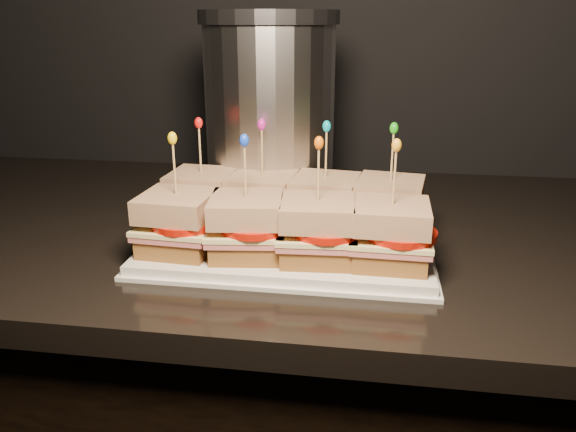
# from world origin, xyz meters

# --- Properties ---
(granite_slab) EXTENTS (2.55, 0.73, 0.04)m
(granite_slab) POSITION_xyz_m (-0.02, 1.65, 0.92)
(granite_slab) COLOR black
(granite_slab) RESTS_ON cabinet
(platter) EXTENTS (0.40, 0.25, 0.02)m
(platter) POSITION_xyz_m (-0.35, 1.52, 0.95)
(platter) COLOR white
(platter) RESTS_ON granite_slab
(platter_rim) EXTENTS (0.41, 0.26, 0.01)m
(platter_rim) POSITION_xyz_m (-0.35, 1.52, 0.94)
(platter_rim) COLOR white
(platter_rim) RESTS_ON granite_slab
(sandwich_0_bread_bot) EXTENTS (0.10, 0.10, 0.03)m
(sandwich_0_bread_bot) POSITION_xyz_m (-0.49, 1.58, 0.97)
(sandwich_0_bread_bot) COLOR #5A3510
(sandwich_0_bread_bot) RESTS_ON platter
(sandwich_0_ham) EXTENTS (0.11, 0.10, 0.01)m
(sandwich_0_ham) POSITION_xyz_m (-0.49, 1.58, 0.99)
(sandwich_0_ham) COLOR #C65759
(sandwich_0_ham) RESTS_ON sandwich_0_bread_bot
(sandwich_0_cheese) EXTENTS (0.11, 0.10, 0.01)m
(sandwich_0_cheese) POSITION_xyz_m (-0.49, 1.58, 0.99)
(sandwich_0_cheese) COLOR #FFF0A0
(sandwich_0_cheese) RESTS_ON sandwich_0_ham
(sandwich_0_tomato) EXTENTS (0.09, 0.09, 0.01)m
(sandwich_0_tomato) POSITION_xyz_m (-0.48, 1.57, 1.00)
(sandwich_0_tomato) COLOR red
(sandwich_0_tomato) RESTS_ON sandwich_0_cheese
(sandwich_0_bread_top) EXTENTS (0.10, 0.10, 0.03)m
(sandwich_0_bread_top) POSITION_xyz_m (-0.49, 1.58, 1.02)
(sandwich_0_bread_top) COLOR maroon
(sandwich_0_bread_top) RESTS_ON sandwich_0_tomato
(sandwich_0_pick) EXTENTS (0.00, 0.00, 0.09)m
(sandwich_0_pick) POSITION_xyz_m (-0.49, 1.58, 1.07)
(sandwich_0_pick) COLOR tan
(sandwich_0_pick) RESTS_ON sandwich_0_bread_top
(sandwich_0_frill) EXTENTS (0.01, 0.01, 0.02)m
(sandwich_0_frill) POSITION_xyz_m (-0.49, 1.58, 1.11)
(sandwich_0_frill) COLOR red
(sandwich_0_frill) RESTS_ON sandwich_0_pick
(sandwich_1_bread_bot) EXTENTS (0.10, 0.10, 0.03)m
(sandwich_1_bread_bot) POSITION_xyz_m (-0.40, 1.58, 0.97)
(sandwich_1_bread_bot) COLOR #5A3510
(sandwich_1_bread_bot) RESTS_ON platter
(sandwich_1_ham) EXTENTS (0.11, 0.11, 0.01)m
(sandwich_1_ham) POSITION_xyz_m (-0.40, 1.58, 0.99)
(sandwich_1_ham) COLOR #C65759
(sandwich_1_ham) RESTS_ON sandwich_1_bread_bot
(sandwich_1_cheese) EXTENTS (0.11, 0.11, 0.01)m
(sandwich_1_cheese) POSITION_xyz_m (-0.40, 1.58, 0.99)
(sandwich_1_cheese) COLOR #FFF0A0
(sandwich_1_cheese) RESTS_ON sandwich_1_ham
(sandwich_1_tomato) EXTENTS (0.09, 0.09, 0.01)m
(sandwich_1_tomato) POSITION_xyz_m (-0.39, 1.57, 1.00)
(sandwich_1_tomato) COLOR red
(sandwich_1_tomato) RESTS_ON sandwich_1_cheese
(sandwich_1_bread_top) EXTENTS (0.10, 0.10, 0.03)m
(sandwich_1_bread_top) POSITION_xyz_m (-0.40, 1.58, 1.02)
(sandwich_1_bread_top) COLOR maroon
(sandwich_1_bread_top) RESTS_ON sandwich_1_tomato
(sandwich_1_pick) EXTENTS (0.00, 0.00, 0.09)m
(sandwich_1_pick) POSITION_xyz_m (-0.40, 1.58, 1.07)
(sandwich_1_pick) COLOR tan
(sandwich_1_pick) RESTS_ON sandwich_1_bread_top
(sandwich_1_frill) EXTENTS (0.01, 0.01, 0.02)m
(sandwich_1_frill) POSITION_xyz_m (-0.40, 1.58, 1.11)
(sandwich_1_frill) COLOR #C51792
(sandwich_1_frill) RESTS_ON sandwich_1_pick
(sandwich_2_bread_bot) EXTENTS (0.10, 0.10, 0.03)m
(sandwich_2_bread_bot) POSITION_xyz_m (-0.31, 1.58, 0.97)
(sandwich_2_bread_bot) COLOR #5A3510
(sandwich_2_bread_bot) RESTS_ON platter
(sandwich_2_ham) EXTENTS (0.11, 0.11, 0.01)m
(sandwich_2_ham) POSITION_xyz_m (-0.31, 1.58, 0.99)
(sandwich_2_ham) COLOR #C65759
(sandwich_2_ham) RESTS_ON sandwich_2_bread_bot
(sandwich_2_cheese) EXTENTS (0.11, 0.11, 0.01)m
(sandwich_2_cheese) POSITION_xyz_m (-0.31, 1.58, 0.99)
(sandwich_2_cheese) COLOR #FFF0A0
(sandwich_2_cheese) RESTS_ON sandwich_2_ham
(sandwich_2_tomato) EXTENTS (0.09, 0.09, 0.01)m
(sandwich_2_tomato) POSITION_xyz_m (-0.29, 1.57, 1.00)
(sandwich_2_tomato) COLOR red
(sandwich_2_tomato) RESTS_ON sandwich_2_cheese
(sandwich_2_bread_top) EXTENTS (0.10, 0.10, 0.03)m
(sandwich_2_bread_top) POSITION_xyz_m (-0.31, 1.58, 1.02)
(sandwich_2_bread_top) COLOR maroon
(sandwich_2_bread_top) RESTS_ON sandwich_2_tomato
(sandwich_2_pick) EXTENTS (0.00, 0.00, 0.09)m
(sandwich_2_pick) POSITION_xyz_m (-0.31, 1.58, 1.07)
(sandwich_2_pick) COLOR tan
(sandwich_2_pick) RESTS_ON sandwich_2_bread_top
(sandwich_2_frill) EXTENTS (0.01, 0.01, 0.02)m
(sandwich_2_frill) POSITION_xyz_m (-0.31, 1.58, 1.11)
(sandwich_2_frill) COLOR #079EB6
(sandwich_2_frill) RESTS_ON sandwich_2_pick
(sandwich_3_bread_bot) EXTENTS (0.10, 0.10, 0.03)m
(sandwich_3_bread_bot) POSITION_xyz_m (-0.21, 1.58, 0.97)
(sandwich_3_bread_bot) COLOR #5A3510
(sandwich_3_bread_bot) RESTS_ON platter
(sandwich_3_ham) EXTENTS (0.11, 0.11, 0.01)m
(sandwich_3_ham) POSITION_xyz_m (-0.21, 1.58, 0.99)
(sandwich_3_ham) COLOR #C65759
(sandwich_3_ham) RESTS_ON sandwich_3_bread_bot
(sandwich_3_cheese) EXTENTS (0.11, 0.11, 0.01)m
(sandwich_3_cheese) POSITION_xyz_m (-0.21, 1.58, 0.99)
(sandwich_3_cheese) COLOR #FFF0A0
(sandwich_3_cheese) RESTS_ON sandwich_3_ham
(sandwich_3_tomato) EXTENTS (0.09, 0.09, 0.01)m
(sandwich_3_tomato) POSITION_xyz_m (-0.20, 1.57, 1.00)
(sandwich_3_tomato) COLOR red
(sandwich_3_tomato) RESTS_ON sandwich_3_cheese
(sandwich_3_bread_top) EXTENTS (0.10, 0.10, 0.03)m
(sandwich_3_bread_top) POSITION_xyz_m (-0.21, 1.58, 1.02)
(sandwich_3_bread_top) COLOR maroon
(sandwich_3_bread_top) RESTS_ON sandwich_3_tomato
(sandwich_3_pick) EXTENTS (0.00, 0.00, 0.09)m
(sandwich_3_pick) POSITION_xyz_m (-0.21, 1.58, 1.07)
(sandwich_3_pick) COLOR tan
(sandwich_3_pick) RESTS_ON sandwich_3_bread_top
(sandwich_3_frill) EXTENTS (0.01, 0.01, 0.02)m
(sandwich_3_frill) POSITION_xyz_m (-0.21, 1.58, 1.11)
(sandwich_3_frill) COLOR #20A617
(sandwich_3_frill) RESTS_ON sandwich_3_pick
(sandwich_4_bread_bot) EXTENTS (0.10, 0.10, 0.03)m
(sandwich_4_bread_bot) POSITION_xyz_m (-0.49, 1.46, 0.97)
(sandwich_4_bread_bot) COLOR #5A3510
(sandwich_4_bread_bot) RESTS_ON platter
(sandwich_4_ham) EXTENTS (0.11, 0.10, 0.01)m
(sandwich_4_ham) POSITION_xyz_m (-0.49, 1.46, 0.99)
(sandwich_4_ham) COLOR #C65759
(sandwich_4_ham) RESTS_ON sandwich_4_bread_bot
(sandwich_4_cheese) EXTENTS (0.11, 0.10, 0.01)m
(sandwich_4_cheese) POSITION_xyz_m (-0.49, 1.46, 0.99)
(sandwich_4_cheese) COLOR #FFF0A0
(sandwich_4_cheese) RESTS_ON sandwich_4_ham
(sandwich_4_tomato) EXTENTS (0.09, 0.09, 0.01)m
(sandwich_4_tomato) POSITION_xyz_m (-0.48, 1.46, 1.00)
(sandwich_4_tomato) COLOR red
(sandwich_4_tomato) RESTS_ON sandwich_4_cheese
(sandwich_4_bread_top) EXTENTS (0.10, 0.10, 0.03)m
(sandwich_4_bread_top) POSITION_xyz_m (-0.49, 1.46, 1.02)
(sandwich_4_bread_top) COLOR maroon
(sandwich_4_bread_top) RESTS_ON sandwich_4_tomato
(sandwich_4_pick) EXTENTS (0.00, 0.00, 0.09)m
(sandwich_4_pick) POSITION_xyz_m (-0.49, 1.46, 1.07)
(sandwich_4_pick) COLOR tan
(sandwich_4_pick) RESTS_ON sandwich_4_bread_top
(sandwich_4_frill) EXTENTS (0.01, 0.01, 0.02)m
(sandwich_4_frill) POSITION_xyz_m (-0.49, 1.46, 1.11)
(sandwich_4_frill) COLOR yellow
(sandwich_4_frill) RESTS_ON sandwich_4_pick
(sandwich_5_bread_bot) EXTENTS (0.10, 0.10, 0.03)m
(sandwich_5_bread_bot) POSITION_xyz_m (-0.40, 1.46, 0.97)
(sandwich_5_bread_bot) COLOR #5A3510
(sandwich_5_bread_bot) RESTS_ON platter
(sandwich_5_ham) EXTENTS (0.11, 0.11, 0.01)m
(sandwich_5_ham) POSITION_xyz_m (-0.40, 1.46, 0.99)
(sandwich_5_ham) COLOR #C65759
(sandwich_5_ham) RESTS_ON sandwich_5_bread_bot
(sandwich_5_cheese) EXTENTS (0.11, 0.11, 0.01)m
(sandwich_5_cheese) POSITION_xyz_m (-0.40, 1.46, 0.99)
(sandwich_5_cheese) COLOR #FFF0A0
(sandwich_5_cheese) RESTS_ON sandwich_5_ham
(sandwich_5_tomato) EXTENTS (0.09, 0.09, 0.01)m
(sandwich_5_tomato) POSITION_xyz_m (-0.39, 1.46, 1.00)
(sandwich_5_tomato) COLOR red
(sandwich_5_tomato) RESTS_ON sandwich_5_cheese
(sandwich_5_bread_top) EXTENTS (0.10, 0.10, 0.03)m
(sandwich_5_bread_top) POSITION_xyz_m (-0.40, 1.46, 1.02)
(sandwich_5_bread_top) COLOR maroon
(sandwich_5_bread_top) RESTS_ON sandwich_5_tomato
(sandwich_5_pick) EXTENTS (0.00, 0.00, 0.09)m
(sandwich_5_pick) POSITION_xyz_m (-0.40, 1.46, 1.07)
(sandwich_5_pick) COLOR tan
(sandwich_5_pick) RESTS_ON sandwich_5_bread_top
(sandwich_5_frill) EXTENTS (0.01, 0.01, 0.02)m
(sandwich_5_frill) POSITION_xyz_m (-0.40, 1.46, 1.11)
(sandwich_5_frill) COLOR blue
(sandwich_5_frill) RESTS_ON sandwich_5_pick
(sandwich_6_bread_bot) EXTENTS (0.10, 0.10, 0.03)m
(sandwich_6_bread_bot) POSITION_xyz_m (-0.31, 1.46, 0.97)
(sandwich_6_bread_bot) COLOR #5A3510
(sandwich_6_bread_bot) RESTS_ON platter
(sandwich_6_ham) EXTENTS (0.11, 0.10, 0.01)m
(sandwich_6_ham) POSITION_xyz_m (-0.31, 1.46, 0.99)
(sandwich_6_ham) COLOR #C65759
(sandwich_6_ham) RESTS_ON sandwich_6_bread_bot
(sandwich_6_cheese) EXTENTS (0.11, 0.11, 0.01)m
(sandwich_6_cheese) POSITION_xyz_m (-0.31, 1.46, 0.99)
(sandwich_6_cheese) COLOR #FFF0A0
(sandwich_6_cheese) RESTS_ON sandwich_6_ham
(sandwich_6_tomato) EXTENTS (0.09, 0.09, 0.01)m
(sandwich_6_tomato) POSITION_xyz_m (-0.29, 1.46, 1.00)
(sandwich_6_tomato) COLOR red
(sandwich_6_tomato) RESTS_ON sandwich_6_cheese
(sandwich_6_bread_top) EXTENTS (0.10, 0.10, 0.03)m
(sandwich_6_bread_top) POSITION_xyz_m (-0.31, 1.46, 1.02)
(sandwich_6_bread_top) COLOR maroon
(sandwich_6_bread_top) RESTS_ON sandwich_6_tomato
(sandwich_6_pick) EXTENTS (0.00, 0.00, 0.09)m
(sandwich_6_pick) POSITION_xyz_m (-0.31, 1.46, 1.07)
(sandwich_6_pick) COLOR tan
(sandwich_6_pick) RESTS_ON sandwich_6_bread_top
(sandwich_6_frill) EXTENTS (0.01, 0.01, 0.02)m
(sandwich_6_frill) POSITION_xyz_m (-0.31, 1.46, 1.11)
(sandwich_6_frill) COLOR orange
(sandwich_6_frill) RESTS_ON sandwich_6_pick
(sandwich_7_bread_bot) EXTENTS (0.09, 0.09, 0.03)m
(sandwich_7_bread_bot) POSITION_xyz_m (-0.21, 1.46, 0.97)
(sandwich_7_bread_bot) COLOR #5A3510
(sandwich_7_bread_bot) RESTS_ON platter
(sandwich_7_ham) EXTENTS (0.10, 0.10, 0.01)m
(sandwich_7_ham) POSITION_xyz_m (-0.21, 1.46, 0.99)
(sandwich_7_ham) COLOR #C65759
(sandwich_7_ham) RESTS_ON sandwich_7_bread_bot
(sandwich_7_cheese) EXTENTS (0.10, 0.10, 0.01)m
(sandwich_7_cheese) POSITION_xyz_m (-0.21, 1.46, 0.99)
(sandwich_7_cheese) COLOR #FFF0A0
(sandwich_7_cheese) RESTS_ON sandwich_7_ham
(sandwich_7_tomato) EXTENTS (0.09, 0.09, 0.01)m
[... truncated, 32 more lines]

